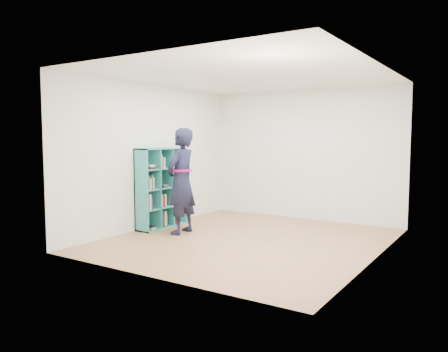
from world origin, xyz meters
The scene contains 9 objects.
floor centered at (0.00, 0.00, 0.00)m, with size 4.50×4.50×0.00m, color #976B44.
ceiling centered at (0.00, 0.00, 2.60)m, with size 4.50×4.50×0.00m, color white.
wall_left centered at (-2.00, 0.00, 1.30)m, with size 0.02×4.50×2.60m, color white.
wall_right centered at (2.00, 0.00, 1.30)m, with size 0.02×4.50×2.60m, color white.
wall_back centered at (0.00, 2.25, 1.30)m, with size 4.00×0.02×2.60m, color white.
wall_front centered at (0.00, -2.25, 1.30)m, with size 4.00×0.02×2.60m, color white.
bookshelf centered at (-1.86, 0.04, 0.71)m, with size 0.32×1.09×1.45m.
person centered at (-1.20, -0.19, 0.90)m, with size 0.48×0.69×1.80m.
smartphone centered at (-1.35, -0.10, 1.02)m, with size 0.03×0.11×0.14m.
Camera 1 is at (3.44, -5.98, 1.63)m, focal length 35.00 mm.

